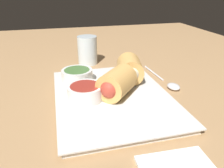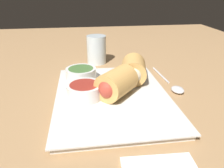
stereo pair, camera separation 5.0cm
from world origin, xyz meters
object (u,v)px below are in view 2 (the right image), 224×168
(spoon, at_px, (174,87))
(drinking_glass, at_px, (97,50))
(serving_plate, at_px, (112,97))
(dipping_bowl_far, at_px, (81,74))
(dipping_bowl_near, at_px, (85,90))

(spoon, relative_size, drinking_glass, 2.04)
(serving_plate, height_order, drinking_glass, drinking_glass)
(serving_plate, xyz_separation_m, dipping_bowl_far, (0.09, 0.07, 0.02))
(serving_plate, relative_size, spoon, 1.82)
(serving_plate, relative_size, dipping_bowl_far, 4.32)
(serving_plate, distance_m, spoon, 0.17)
(drinking_glass, bearing_deg, dipping_bowl_far, 162.86)
(dipping_bowl_near, relative_size, spoon, 0.42)
(serving_plate, height_order, dipping_bowl_far, dipping_bowl_far)
(serving_plate, bearing_deg, dipping_bowl_far, 36.62)
(drinking_glass, bearing_deg, dipping_bowl_near, 170.21)
(dipping_bowl_far, bearing_deg, spoon, -103.85)
(serving_plate, height_order, spoon, serving_plate)
(dipping_bowl_near, xyz_separation_m, drinking_glass, (0.27, -0.05, 0.01))
(dipping_bowl_far, bearing_deg, dipping_bowl_near, -176.36)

